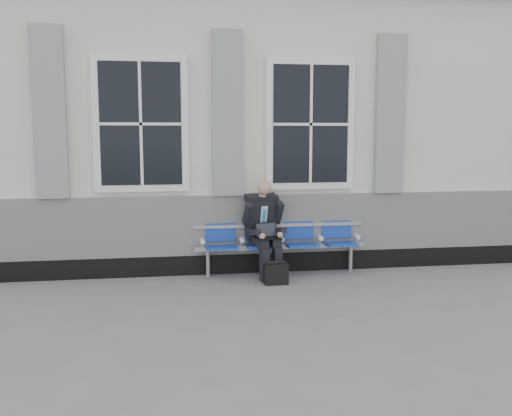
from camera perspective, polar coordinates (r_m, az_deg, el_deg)
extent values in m
plane|color=slate|center=(7.51, 5.37, -8.95)|extent=(70.00, 70.00, 0.00)
cube|color=silver|center=(10.63, 0.82, 7.42)|extent=(14.00, 4.00, 4.20)
cube|color=gray|center=(10.85, 0.84, 19.22)|extent=(14.40, 4.40, 0.24)
cube|color=black|center=(8.86, 3.03, -5.36)|extent=(14.00, 0.10, 0.30)
cube|color=silver|center=(8.73, 3.07, -1.53)|extent=(14.00, 0.08, 0.90)
cube|color=gray|center=(8.57, -19.95, 8.93)|extent=(0.45, 0.14, 2.40)
cube|color=gray|center=(8.46, -2.87, 9.39)|extent=(0.45, 0.14, 2.40)
cube|color=gray|center=(9.08, 13.23, 9.08)|extent=(0.45, 0.14, 2.40)
cube|color=white|center=(8.44, -11.44, 8.24)|extent=(1.35, 0.10, 1.95)
cube|color=black|center=(8.39, -11.45, 8.24)|extent=(1.15, 0.02, 1.75)
cube|color=white|center=(8.70, 5.42, 8.33)|extent=(1.35, 0.10, 1.95)
cube|color=black|center=(8.65, 5.50, 8.33)|extent=(1.15, 0.02, 1.75)
cube|color=#9EA0A3|center=(8.61, 2.49, -3.89)|extent=(2.60, 0.07, 0.07)
cube|color=#9EA0A3|center=(8.67, 2.35, -1.72)|extent=(2.60, 0.05, 0.05)
cylinder|color=#9EA0A3|center=(8.52, -4.82, -5.59)|extent=(0.06, 0.06, 0.39)
cylinder|color=#9EA0A3|center=(8.94, 9.44, -5.03)|extent=(0.06, 0.06, 0.39)
cube|color=#10349E|center=(8.40, -3.44, -3.98)|extent=(0.46, 0.42, 0.07)
cube|color=#10349E|center=(8.56, -3.59, -2.00)|extent=(0.46, 0.10, 0.40)
cube|color=#10349E|center=(8.48, 0.61, -3.86)|extent=(0.46, 0.42, 0.07)
cube|color=#10349E|center=(8.63, 0.38, -1.90)|extent=(0.46, 0.10, 0.40)
cube|color=#10349E|center=(8.60, 4.56, -3.73)|extent=(0.46, 0.42, 0.07)
cube|color=#10349E|center=(8.75, 4.26, -1.79)|extent=(0.46, 0.10, 0.40)
cube|color=#10349E|center=(8.75, 8.39, -3.58)|extent=(0.46, 0.42, 0.07)
cube|color=#10349E|center=(8.90, 8.03, -1.68)|extent=(0.46, 0.10, 0.40)
cylinder|color=white|center=(8.39, -5.37, -3.32)|extent=(0.07, 0.12, 0.07)
cylinder|color=white|center=(8.44, -1.44, -3.22)|extent=(0.07, 0.12, 0.07)
cylinder|color=white|center=(8.54, 2.56, -3.10)|extent=(0.07, 0.12, 0.07)
cylinder|color=white|center=(8.68, 6.45, -2.97)|extent=(0.07, 0.12, 0.07)
cylinder|color=white|center=(8.85, 10.08, -2.83)|extent=(0.07, 0.12, 0.07)
cube|color=black|center=(8.20, 1.03, -7.17)|extent=(0.16, 0.27, 0.09)
cube|color=black|center=(8.27, 2.30, -7.04)|extent=(0.16, 0.27, 0.09)
cube|color=black|center=(8.20, 0.88, -5.72)|extent=(0.14, 0.15, 0.47)
cube|color=black|center=(8.28, 2.15, -5.60)|extent=(0.14, 0.15, 0.47)
cube|color=black|center=(8.34, 0.33, -3.43)|extent=(0.23, 0.46, 0.14)
cube|color=black|center=(8.41, 1.59, -3.34)|extent=(0.23, 0.46, 0.14)
cube|color=black|center=(8.50, 0.47, -0.99)|extent=(0.47, 0.41, 0.62)
cube|color=silver|center=(8.39, 0.77, -0.97)|extent=(0.12, 0.11, 0.35)
cube|color=teal|center=(8.38, 0.79, -1.12)|extent=(0.06, 0.08, 0.29)
cube|color=black|center=(8.43, 0.55, 0.96)|extent=(0.51, 0.32, 0.14)
cylinder|color=tan|center=(8.38, 0.67, 1.40)|extent=(0.11, 0.11, 0.10)
sphere|color=tan|center=(8.32, 0.82, 2.03)|extent=(0.21, 0.21, 0.21)
cube|color=black|center=(8.32, -0.80, -0.64)|extent=(0.15, 0.29, 0.37)
cube|color=black|center=(8.49, 2.20, -0.48)|extent=(0.15, 0.29, 0.37)
cube|color=black|center=(8.20, -0.11, -2.43)|extent=(0.15, 0.32, 0.14)
cube|color=black|center=(8.35, 2.42, -2.26)|extent=(0.15, 0.32, 0.14)
sphere|color=tan|center=(8.10, 0.62, -2.83)|extent=(0.09, 0.09, 0.09)
sphere|color=tan|center=(8.21, 2.42, -2.71)|extent=(0.09, 0.09, 0.09)
cube|color=black|center=(8.23, 1.32, -3.02)|extent=(0.36, 0.29, 0.02)
cube|color=black|center=(8.32, 1.03, -2.18)|extent=(0.34, 0.15, 0.21)
cube|color=black|center=(8.31, 1.04, -2.19)|extent=(0.30, 0.13, 0.18)
cube|color=black|center=(8.08, 2.05, -6.63)|extent=(0.33, 0.14, 0.30)
cylinder|color=black|center=(8.05, 2.05, -5.49)|extent=(0.26, 0.05, 0.05)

